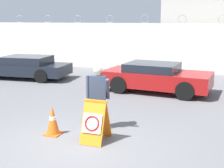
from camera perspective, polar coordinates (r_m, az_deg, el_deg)
ground_plane at (r=7.64m, az=-6.59°, el=-10.72°), size 90.00×90.00×0.00m
perimeter_wall at (r=17.83m, az=9.14°, el=6.63°), size 36.00×0.30×3.13m
barricade_sign at (r=7.57m, az=-3.11°, el=-6.77°), size 0.59×0.79×1.03m
security_guard at (r=8.21m, az=-2.60°, el=-1.92°), size 0.67×0.37×1.74m
traffic_cone_near at (r=8.16m, az=-10.79°, el=-6.55°), size 0.39×0.39×0.76m
parked_car_front_coupe at (r=16.13m, az=-15.75°, el=3.04°), size 4.67×2.18×1.12m
parked_car_rear_sedan at (r=12.72m, az=8.08°, el=1.28°), size 4.37×2.23×1.17m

